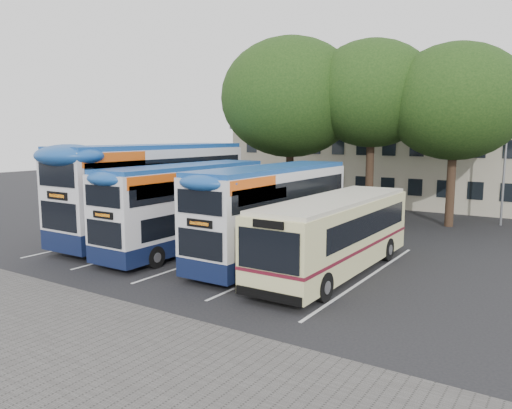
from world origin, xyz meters
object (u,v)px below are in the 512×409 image
object	(u,v)px
bus_dd_right	(273,209)
bus_dd_mid	(187,203)
bus_dd_left	(156,187)
bus_single	(336,230)
tree_mid	(372,94)
tree_right	(455,102)
lamp_post	(506,141)
tree_left	(291,98)

from	to	relation	value
bus_dd_right	bus_dd_mid	bearing A→B (deg)	-172.64
bus_dd_left	bus_single	world-z (taller)	bus_dd_left
bus_dd_left	bus_single	xyz separation A→B (m)	(10.76, -1.10, -1.01)
tree_mid	bus_dd_mid	size ratio (longest dim) A/B	1.15
bus_dd_left	tree_mid	bearing A→B (deg)	56.33
tree_right	tree_mid	bearing A→B (deg)	-173.21
tree_mid	bus_dd_left	world-z (taller)	tree_mid
tree_mid	bus_dd_mid	bearing A→B (deg)	-108.60
bus_dd_left	lamp_post	bearing A→B (deg)	42.87
lamp_post	bus_dd_right	xyz separation A→B (m)	(-7.22, -14.60, -2.83)
tree_mid	bus_dd_left	xyz separation A→B (m)	(-7.51, -11.27, -5.20)
lamp_post	tree_left	world-z (taller)	tree_left
tree_left	bus_dd_right	xyz separation A→B (m)	(5.21, -10.81, -5.55)
tree_mid	bus_dd_mid	world-z (taller)	tree_mid
tree_right	bus_dd_left	xyz separation A→B (m)	(-12.31, -11.85, -4.58)
lamp_post	tree_mid	world-z (taller)	tree_mid
tree_left	tree_right	size ratio (longest dim) A/B	1.10
bus_dd_mid	bus_single	xyz separation A→B (m)	(7.50, 0.26, -0.54)
tree_left	tree_right	bearing A→B (deg)	10.49
bus_dd_mid	bus_dd_right	xyz separation A→B (m)	(4.40, 0.57, 0.02)
bus_single	bus_dd_left	bearing A→B (deg)	174.17
lamp_post	bus_single	bearing A→B (deg)	-105.45
tree_left	tree_mid	size ratio (longest dim) A/B	1.04
tree_right	bus_dd_mid	bearing A→B (deg)	-124.43
tree_left	bus_dd_mid	world-z (taller)	tree_left
bus_dd_left	bus_dd_right	size ratio (longest dim) A/B	1.20
tree_right	tree_left	bearing A→B (deg)	-169.51
tree_left	bus_dd_mid	bearing A→B (deg)	-85.89
bus_dd_right	tree_right	bearing A→B (deg)	69.78
tree_left	tree_right	xyz separation A→B (m)	(9.87, 1.83, -0.52)
tree_right	bus_dd_right	xyz separation A→B (m)	(-4.66, -12.64, -5.04)
bus_dd_left	bus_dd_right	bearing A→B (deg)	-5.89
lamp_post	bus_dd_left	bearing A→B (deg)	-137.13
lamp_post	tree_left	distance (m)	13.28
tree_mid	bus_dd_mid	distance (m)	14.49
lamp_post	bus_dd_mid	xyz separation A→B (m)	(-11.62, -15.17, -2.85)
tree_right	bus_dd_mid	xyz separation A→B (m)	(-9.05, -13.21, -5.06)
lamp_post	tree_right	xyz separation A→B (m)	(-2.57, -1.97, 2.21)
bus_dd_mid	lamp_post	bearing A→B (deg)	52.55
tree_right	bus_dd_mid	world-z (taller)	tree_right
bus_dd_mid	tree_mid	bearing A→B (deg)	71.40
tree_mid	tree_right	bearing A→B (deg)	6.79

